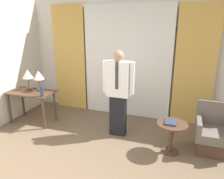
# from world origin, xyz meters

# --- Properties ---
(wall_back) EXTENTS (10.00, 0.06, 2.70)m
(wall_back) POSITION_xyz_m (0.00, 3.14, 1.35)
(wall_back) COLOR silver
(wall_back) RESTS_ON ground_plane
(curtain_sheer_center) EXTENTS (2.05, 0.06, 2.58)m
(curtain_sheer_center) POSITION_xyz_m (0.00, 3.01, 1.29)
(curtain_sheer_center) COLOR white
(curtain_sheer_center) RESTS_ON ground_plane
(curtain_drape_left) EXTENTS (0.84, 0.06, 2.58)m
(curtain_drape_left) POSITION_xyz_m (-1.49, 3.01, 1.29)
(curtain_drape_left) COLOR gold
(curtain_drape_left) RESTS_ON ground_plane
(curtain_drape_right) EXTENTS (0.84, 0.06, 2.58)m
(curtain_drape_right) POSITION_xyz_m (1.49, 3.01, 1.29)
(curtain_drape_right) COLOR gold
(curtain_drape_right) RESTS_ON ground_plane
(desk) EXTENTS (1.01, 0.55, 0.73)m
(desk) POSITION_xyz_m (-1.89, 1.91, 0.60)
(desk) COLOR #4C3323
(desk) RESTS_ON ground_plane
(table_lamp_left) EXTENTS (0.24, 0.24, 0.45)m
(table_lamp_left) POSITION_xyz_m (-2.04, 2.05, 1.06)
(table_lamp_left) COLOR #4C4238
(table_lamp_left) RESTS_ON desk
(table_lamp_right) EXTENTS (0.24, 0.24, 0.45)m
(table_lamp_right) POSITION_xyz_m (-1.74, 2.05, 1.06)
(table_lamp_right) COLOR #4C4238
(table_lamp_right) RESTS_ON desk
(bottle_near_edge) EXTENTS (0.08, 0.08, 0.26)m
(bottle_near_edge) POSITION_xyz_m (-1.46, 1.74, 0.83)
(bottle_near_edge) COLOR #2D3851
(bottle_near_edge) RESTS_ON desk
(person) EXTENTS (0.63, 0.21, 1.71)m
(person) POSITION_xyz_m (0.11, 1.99, 0.93)
(person) COLOR black
(person) RESTS_ON ground_plane
(armchair) EXTENTS (0.58, 0.63, 0.86)m
(armchair) POSITION_xyz_m (1.86, 1.97, 0.32)
(armchair) COLOR #4C3323
(armchair) RESTS_ON ground_plane
(side_table) EXTENTS (0.52, 0.52, 0.56)m
(side_table) POSITION_xyz_m (1.18, 1.66, 0.38)
(side_table) COLOR #4C3323
(side_table) RESTS_ON ground_plane
(book) EXTENTS (0.20, 0.24, 0.03)m
(book) POSITION_xyz_m (1.15, 1.67, 0.57)
(book) COLOR #2D334C
(book) RESTS_ON side_table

